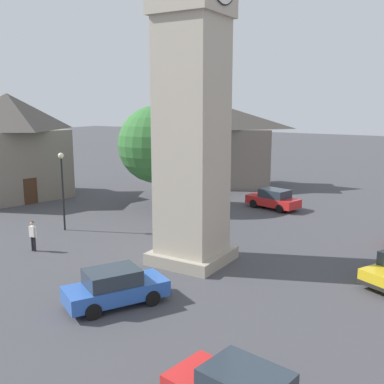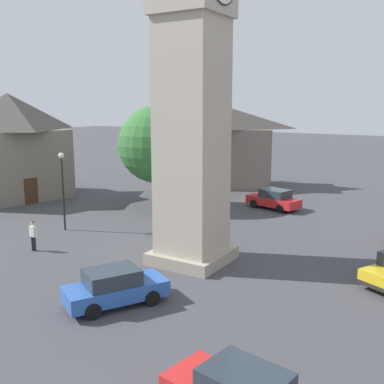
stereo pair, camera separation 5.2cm
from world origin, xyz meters
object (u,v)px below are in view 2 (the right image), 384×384
Objects in this scene: building_shop_left at (217,145)px; building_hall_far at (11,145)px; clock_tower at (192,2)px; pedestrian at (33,233)px; tree at (157,145)px; car_black_far at (115,287)px; lamp_post at (62,179)px; car_white_side at (274,199)px.

building_shop_left is 18.68m from building_hall_far.
clock_tower is 14.69m from pedestrian.
tree is 0.66× the size of building_shop_left.
building_hall_far is at bearing 139.93° from building_shop_left.
clock_tower is 12.82× the size of pedestrian.
building_hall_far is (8.87, 13.10, 3.49)m from pedestrian.
pedestrian is 16.20m from building_hall_far.
car_black_far is 0.89× the size of lamp_post.
car_black_far is 2.62× the size of pedestrian.
clock_tower is 14.92m from tree.
car_white_side is at bearing -35.96° from lamp_post.
clock_tower is 4.91× the size of car_white_side.
car_white_side is 1.00× the size of car_black_far.
building_shop_left is at bearing 2.66° from pedestrian.
car_black_far is at bearing -118.76° from building_hall_far.
car_white_side is at bearing -24.19° from pedestrian.
pedestrian is 12.94m from tree.
lamp_post is (-19.24, 0.66, -0.69)m from building_shop_left.
car_white_side is at bearing -69.40° from building_hall_far.
building_hall_far is at bearing 61.24° from car_black_far.
car_white_side is 19.56m from car_black_far.
tree is 0.79× the size of building_hall_far.
building_shop_left is (20.02, 9.41, -8.66)m from clock_tower.
car_white_side is 18.19m from pedestrian.
pedestrian is at bearing -156.08° from lamp_post.
pedestrian is 0.17× the size of building_hall_far.
building_hall_far reaches higher than building_shop_left.
car_white_side is at bearing 2.82° from car_black_far.
tree is at bearing -8.61° from lamp_post.
tree is at bearing -74.67° from building_hall_far.
building_shop_left is 2.40× the size of lamp_post.
clock_tower is 4.90× the size of car_black_far.
building_shop_left is 1.21× the size of building_hall_far.
pedestrian is (-16.60, 7.45, 0.25)m from car_white_side.
car_black_far is at bearing -177.18° from car_white_side.
lamp_post is at bearing 144.04° from car_white_side.
pedestrian reaches higher than car_black_far.
clock_tower reaches higher than building_shop_left.
lamp_post is (0.78, 10.07, -9.35)m from clock_tower.
clock_tower is 23.65m from building_hall_far.
pedestrian is at bearing 70.75° from car_black_far.
car_white_side and car_black_far have the same top height.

